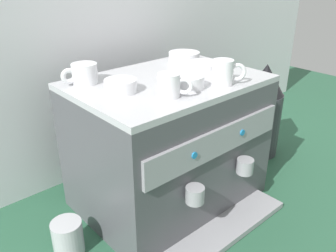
{
  "coord_description": "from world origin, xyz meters",
  "views": [
    {
      "loc": [
        -0.74,
        -0.83,
        0.82
      ],
      "look_at": [
        0.0,
        0.0,
        0.3
      ],
      "focal_mm": 37.96,
      "sensor_mm": 36.0,
      "label": 1
    }
  ],
  "objects_px": {
    "ceramic_bowl_0": "(187,82)",
    "ceramic_bowl_2": "(184,57)",
    "coffee_grinder": "(262,111)",
    "ceramic_bowl_3": "(203,67)",
    "ceramic_bowl_1": "(120,86)",
    "ceramic_cup_0": "(83,74)",
    "ceramic_cup_1": "(224,72)",
    "ceramic_cup_2": "(170,85)",
    "milk_pitcher": "(68,238)",
    "espresso_machine": "(169,143)"
  },
  "relations": [
    {
      "from": "ceramic_bowl_0",
      "to": "ceramic_bowl_1",
      "type": "distance_m",
      "value": 0.2
    },
    {
      "from": "ceramic_bowl_1",
      "to": "ceramic_bowl_3",
      "type": "relative_size",
      "value": 0.82
    },
    {
      "from": "ceramic_cup_0",
      "to": "ceramic_bowl_3",
      "type": "height_order",
      "value": "ceramic_cup_0"
    },
    {
      "from": "ceramic_cup_2",
      "to": "ceramic_bowl_0",
      "type": "xyz_separation_m",
      "value": [
        0.09,
        0.02,
        -0.02
      ]
    },
    {
      "from": "ceramic_bowl_1",
      "to": "ceramic_bowl_0",
      "type": "bearing_deg",
      "value": -31.59
    },
    {
      "from": "ceramic_bowl_2",
      "to": "milk_pitcher",
      "type": "bearing_deg",
      "value": -167.93
    },
    {
      "from": "ceramic_bowl_1",
      "to": "ceramic_bowl_3",
      "type": "bearing_deg",
      "value": -2.32
    },
    {
      "from": "ceramic_bowl_0",
      "to": "ceramic_bowl_2",
      "type": "distance_m",
      "value": 0.3
    },
    {
      "from": "ceramic_bowl_0",
      "to": "ceramic_cup_2",
      "type": "bearing_deg",
      "value": -165.2
    },
    {
      "from": "espresso_machine",
      "to": "coffee_grinder",
      "type": "height_order",
      "value": "espresso_machine"
    },
    {
      "from": "milk_pitcher",
      "to": "ceramic_cup_2",
      "type": "bearing_deg",
      "value": -20.59
    },
    {
      "from": "ceramic_cup_2",
      "to": "ceramic_bowl_3",
      "type": "height_order",
      "value": "ceramic_cup_2"
    },
    {
      "from": "ceramic_cup_1",
      "to": "milk_pitcher",
      "type": "relative_size",
      "value": 0.84
    },
    {
      "from": "ceramic_cup_1",
      "to": "ceramic_bowl_0",
      "type": "xyz_separation_m",
      "value": [
        -0.11,
        0.05,
        -0.02
      ]
    },
    {
      "from": "espresso_machine",
      "to": "ceramic_bowl_0",
      "type": "xyz_separation_m",
      "value": [
        -0.02,
        -0.1,
        0.25
      ]
    },
    {
      "from": "espresso_machine",
      "to": "ceramic_cup_0",
      "type": "relative_size",
      "value": 5.38
    },
    {
      "from": "espresso_machine",
      "to": "ceramic_bowl_1",
      "type": "distance_m",
      "value": 0.31
    },
    {
      "from": "ceramic_cup_2",
      "to": "milk_pitcher",
      "type": "relative_size",
      "value": 0.8
    },
    {
      "from": "ceramic_cup_2",
      "to": "ceramic_bowl_2",
      "type": "relative_size",
      "value": 0.76
    },
    {
      "from": "milk_pitcher",
      "to": "ceramic_bowl_2",
      "type": "bearing_deg",
      "value": 12.07
    },
    {
      "from": "coffee_grinder",
      "to": "ceramic_bowl_0",
      "type": "bearing_deg",
      "value": -171.6
    },
    {
      "from": "ceramic_cup_1",
      "to": "ceramic_bowl_2",
      "type": "distance_m",
      "value": 0.29
    },
    {
      "from": "ceramic_bowl_3",
      "to": "ceramic_bowl_1",
      "type": "bearing_deg",
      "value": 177.68
    },
    {
      "from": "ceramic_cup_0",
      "to": "ceramic_bowl_3",
      "type": "bearing_deg",
      "value": -22.15
    },
    {
      "from": "espresso_machine",
      "to": "coffee_grinder",
      "type": "xyz_separation_m",
      "value": [
        0.55,
        -0.01,
        -0.02
      ]
    },
    {
      "from": "coffee_grinder",
      "to": "ceramic_cup_1",
      "type": "bearing_deg",
      "value": -163.27
    },
    {
      "from": "ceramic_bowl_2",
      "to": "ceramic_bowl_3",
      "type": "height_order",
      "value": "ceramic_bowl_2"
    },
    {
      "from": "milk_pitcher",
      "to": "coffee_grinder",
      "type": "bearing_deg",
      "value": -0.6
    },
    {
      "from": "ceramic_bowl_0",
      "to": "coffee_grinder",
      "type": "relative_size",
      "value": 0.25
    },
    {
      "from": "espresso_machine",
      "to": "milk_pitcher",
      "type": "xyz_separation_m",
      "value": [
        -0.41,
        -0.0,
        -0.17
      ]
    },
    {
      "from": "ceramic_bowl_3",
      "to": "coffee_grinder",
      "type": "height_order",
      "value": "ceramic_bowl_3"
    },
    {
      "from": "ceramic_bowl_1",
      "to": "ceramic_bowl_2",
      "type": "relative_size",
      "value": 0.82
    },
    {
      "from": "ceramic_cup_0",
      "to": "ceramic_cup_2",
      "type": "relative_size",
      "value": 1.29
    },
    {
      "from": "espresso_machine",
      "to": "ceramic_bowl_0",
      "type": "distance_m",
      "value": 0.27
    },
    {
      "from": "coffee_grinder",
      "to": "ceramic_cup_2",
      "type": "bearing_deg",
      "value": -170.71
    },
    {
      "from": "coffee_grinder",
      "to": "ceramic_bowl_2",
      "type": "bearing_deg",
      "value": 158.71
    },
    {
      "from": "ceramic_cup_1",
      "to": "coffee_grinder",
      "type": "height_order",
      "value": "ceramic_cup_1"
    },
    {
      "from": "ceramic_cup_0",
      "to": "milk_pitcher",
      "type": "bearing_deg",
      "value": -141.24
    },
    {
      "from": "ceramic_cup_0",
      "to": "ceramic_cup_1",
      "type": "distance_m",
      "value": 0.44
    },
    {
      "from": "ceramic_bowl_0",
      "to": "ceramic_cup_1",
      "type": "bearing_deg",
      "value": -26.12
    },
    {
      "from": "ceramic_cup_1",
      "to": "milk_pitcher",
      "type": "bearing_deg",
      "value": 163.95
    },
    {
      "from": "espresso_machine",
      "to": "ceramic_bowl_2",
      "type": "height_order",
      "value": "ceramic_bowl_2"
    },
    {
      "from": "ceramic_bowl_0",
      "to": "ceramic_bowl_3",
      "type": "relative_size",
      "value": 0.9
    },
    {
      "from": "espresso_machine",
      "to": "ceramic_bowl_2",
      "type": "distance_m",
      "value": 0.34
    },
    {
      "from": "ceramic_cup_0",
      "to": "ceramic_bowl_1",
      "type": "distance_m",
      "value": 0.15
    },
    {
      "from": "ceramic_cup_1",
      "to": "ceramic_bowl_3",
      "type": "relative_size",
      "value": 0.8
    },
    {
      "from": "ceramic_cup_2",
      "to": "ceramic_bowl_2",
      "type": "bearing_deg",
      "value": 39.88
    },
    {
      "from": "ceramic_cup_1",
      "to": "ceramic_bowl_2",
      "type": "bearing_deg",
      "value": 70.77
    },
    {
      "from": "espresso_machine",
      "to": "ceramic_cup_0",
      "type": "bearing_deg",
      "value": 146.83
    },
    {
      "from": "ceramic_cup_2",
      "to": "coffee_grinder",
      "type": "height_order",
      "value": "ceramic_cup_2"
    }
  ]
}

